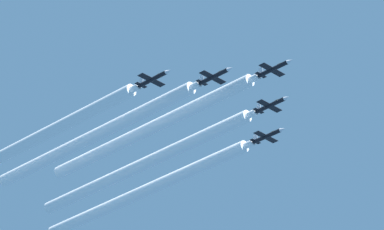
{
  "coord_description": "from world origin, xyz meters",
  "views": [
    {
      "loc": [
        255.85,
        227.98,
        2.64
      ],
      "look_at": [
        0.06,
        -23.39,
        202.44
      ],
      "focal_mm": 138.24,
      "sensor_mm": 36.0,
      "label": 1
    }
  ],
  "objects_px": {
    "jet_right_wingman": "(215,76)",
    "jet_outer_left": "(268,136)",
    "jet_outer_right": "(154,79)",
    "jet_lead": "(274,68)",
    "jet_left_wingman": "(272,105)"
  },
  "relations": [
    {
      "from": "jet_right_wingman",
      "to": "jet_outer_left",
      "type": "bearing_deg",
      "value": -161.64
    },
    {
      "from": "jet_outer_right",
      "to": "jet_lead",
      "type": "bearing_deg",
      "value": 133.55
    },
    {
      "from": "jet_outer_left",
      "to": "jet_outer_right",
      "type": "bearing_deg",
      "value": -0.45
    },
    {
      "from": "jet_left_wingman",
      "to": "jet_outer_right",
      "type": "relative_size",
      "value": 1.0
    },
    {
      "from": "jet_right_wingman",
      "to": "jet_outer_left",
      "type": "height_order",
      "value": "jet_right_wingman"
    },
    {
      "from": "jet_lead",
      "to": "jet_left_wingman",
      "type": "bearing_deg",
      "value": -135.43
    },
    {
      "from": "jet_outer_right",
      "to": "jet_left_wingman",
      "type": "bearing_deg",
      "value": 160.4
    },
    {
      "from": "jet_left_wingman",
      "to": "jet_right_wingman",
      "type": "height_order",
      "value": "jet_right_wingman"
    },
    {
      "from": "jet_lead",
      "to": "jet_outer_left",
      "type": "bearing_deg",
      "value": -134.98
    },
    {
      "from": "jet_left_wingman",
      "to": "jet_outer_right",
      "type": "xyz_separation_m",
      "value": [
        33.56,
        -11.95,
        -0.87
      ]
    },
    {
      "from": "jet_lead",
      "to": "jet_right_wingman",
      "type": "bearing_deg",
      "value": -48.28
    },
    {
      "from": "jet_lead",
      "to": "jet_left_wingman",
      "type": "relative_size",
      "value": 1.0
    },
    {
      "from": "jet_right_wingman",
      "to": "jet_outer_left",
      "type": "xyz_separation_m",
      "value": [
        -33.4,
        -11.08,
        -1.0
      ]
    },
    {
      "from": "jet_outer_right",
      "to": "jet_outer_left",
      "type": "bearing_deg",
      "value": 179.55
    },
    {
      "from": "jet_left_wingman",
      "to": "jet_outer_left",
      "type": "height_order",
      "value": "jet_left_wingman"
    }
  ]
}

